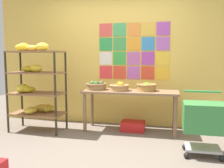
% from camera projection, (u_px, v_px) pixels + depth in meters
% --- Properties ---
extents(ground, '(9.17, 9.17, 0.00)m').
position_uv_depth(ground, '(95.00, 155.00, 3.32)').
color(ground, '#73665A').
extents(back_wall_with_art, '(4.89, 0.07, 2.65)m').
position_uv_depth(back_wall_with_art, '(118.00, 56.00, 4.74)').
color(back_wall_with_art, '#E8C254').
rests_on(back_wall_with_art, ground).
extents(banana_shelf_unit, '(0.93, 0.50, 1.56)m').
position_uv_depth(banana_shelf_unit, '(35.00, 82.00, 4.33)').
color(banana_shelf_unit, '#2D2919').
rests_on(banana_shelf_unit, ground).
extents(display_table, '(1.65, 0.55, 0.72)m').
position_uv_depth(display_table, '(130.00, 96.00, 4.31)').
color(display_table, '#886546').
rests_on(display_table, ground).
extents(fruit_basket_back_left, '(0.35, 0.35, 0.14)m').
position_uv_depth(fruit_basket_back_left, '(146.00, 87.00, 4.26)').
color(fruit_basket_back_left, '#A77B3D').
rests_on(fruit_basket_back_left, display_table).
extents(fruit_basket_centre, '(0.35, 0.35, 0.15)m').
position_uv_depth(fruit_basket_centre, '(120.00, 87.00, 4.29)').
color(fruit_basket_centre, '#AA7E4E').
rests_on(fruit_basket_centre, display_table).
extents(fruit_basket_right, '(0.37, 0.37, 0.16)m').
position_uv_depth(fruit_basket_right, '(96.00, 86.00, 4.42)').
color(fruit_basket_right, olive).
rests_on(fruit_basket_right, display_table).
extents(produce_crate_under_table, '(0.41, 0.30, 0.17)m').
position_uv_depth(produce_crate_under_table, '(133.00, 126.00, 4.40)').
color(produce_crate_under_table, red).
rests_on(produce_crate_under_table, ground).
extents(shopping_cart, '(0.52, 0.45, 0.84)m').
position_uv_depth(shopping_cart, '(204.00, 119.00, 3.25)').
color(shopping_cart, black).
rests_on(shopping_cart, ground).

